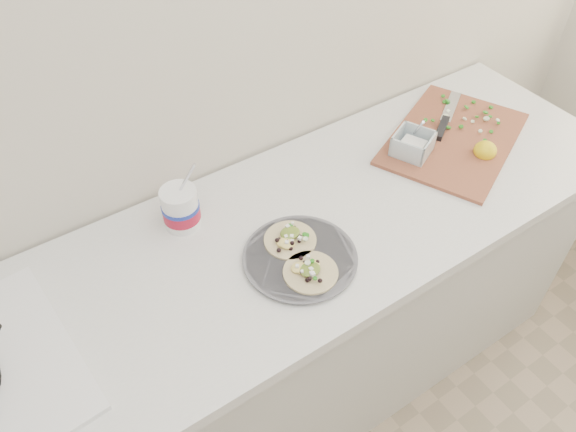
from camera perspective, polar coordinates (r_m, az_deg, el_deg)
counter at (r=1.84m, az=-3.63°, el=-12.57°), size 2.44×0.66×0.90m
taco_plate at (r=1.43m, az=1.23°, el=-4.05°), size 0.30×0.30×0.04m
tub at (r=1.51m, az=-10.79°, el=1.06°), size 0.10×0.10×0.23m
cutboard at (r=1.87m, az=16.07°, el=7.85°), size 0.60×0.53×0.08m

